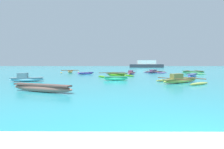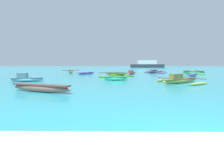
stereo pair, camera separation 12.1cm
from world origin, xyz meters
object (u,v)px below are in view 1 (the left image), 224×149
at_px(moored_boat_0, 193,72).
at_px(moored_boat_3, 116,78).
at_px(moored_boat_8, 155,72).
at_px(moored_boat_10, 116,75).
at_px(moored_boat_4, 131,73).
at_px(moored_boat_2, 192,75).
at_px(distant_ferry, 146,65).
at_px(moored_boat_9, 86,73).
at_px(moored_boat_7, 42,88).
at_px(moored_boat_1, 180,80).
at_px(moored_boat_6, 26,78).
at_px(moored_boat_5, 70,72).

height_order(moored_boat_0, moored_boat_3, moored_boat_0).
distance_m(moored_boat_8, moored_boat_10, 11.20).
relative_size(moored_boat_4, moored_boat_8, 0.63).
bearing_deg(moored_boat_2, distant_ferry, 29.02).
bearing_deg(moored_boat_8, moored_boat_9, 161.15).
bearing_deg(moored_boat_7, moored_boat_3, 78.76).
distance_m(moored_boat_1, moored_boat_3, 5.73).
distance_m(moored_boat_4, moored_boat_6, 15.27).
bearing_deg(moored_boat_4, moored_boat_1, -143.46).
relative_size(moored_boat_3, distant_ferry, 0.17).
bearing_deg(moored_boat_2, moored_boat_3, 147.41).
xyz_separation_m(moored_boat_4, moored_boat_9, (-6.98, 0.07, -0.04)).
bearing_deg(moored_boat_2, moored_boat_7, 163.15).
height_order(moored_boat_9, distant_ferry, distant_ferry).
bearing_deg(moored_boat_6, moored_boat_10, 21.26).
relative_size(moored_boat_3, moored_boat_5, 0.68).
height_order(moored_boat_4, distant_ferry, distant_ferry).
distance_m(moored_boat_0, distant_ferry, 46.04).
distance_m(moored_boat_9, moored_boat_10, 7.15).
height_order(moored_boat_0, moored_boat_9, moored_boat_0).
bearing_deg(moored_boat_3, moored_boat_6, -173.04).
height_order(moored_boat_0, moored_boat_7, moored_boat_0).
height_order(moored_boat_6, moored_boat_7, moored_boat_6).
bearing_deg(distant_ferry, moored_boat_6, -110.53).
xyz_separation_m(moored_boat_3, moored_boat_8, (6.90, 13.44, -0.02)).
distance_m(moored_boat_0, moored_boat_3, 16.69).
distance_m(moored_boat_7, moored_boat_9, 16.92).
xyz_separation_m(moored_boat_2, moored_boat_7, (-13.33, -10.82, 0.01)).
xyz_separation_m(moored_boat_1, moored_boat_2, (3.80, 6.16, -0.02)).
bearing_deg(moored_boat_8, moored_boat_10, -162.87).
bearing_deg(moored_boat_2, moored_boat_10, 120.20).
bearing_deg(moored_boat_1, moored_boat_6, 143.19).
bearing_deg(moored_boat_1, moored_boat_5, 97.93).
xyz_separation_m(moored_boat_6, moored_boat_8, (14.92, 14.55, -0.07)).
height_order(moored_boat_6, moored_boat_10, moored_boat_6).
relative_size(moored_boat_0, moored_boat_4, 1.91).
xyz_separation_m(moored_boat_3, moored_boat_4, (2.53, 9.93, -0.01)).
height_order(moored_boat_5, moored_boat_10, moored_boat_10).
distance_m(moored_boat_5, moored_boat_8, 14.53).
bearing_deg(distant_ferry, moored_boat_3, -103.56).
distance_m(moored_boat_0, moored_boat_8, 6.04).
bearing_deg(moored_boat_0, moored_boat_8, 167.35).
height_order(moored_boat_2, distant_ferry, distant_ferry).
height_order(moored_boat_0, moored_boat_5, moored_boat_0).
xyz_separation_m(moored_boat_0, moored_boat_7, (-16.73, -18.00, -0.00)).
relative_size(moored_boat_0, moored_boat_9, 1.75).
relative_size(moored_boat_6, moored_boat_10, 0.65).
bearing_deg(moored_boat_2, moored_boat_6, 140.44).
xyz_separation_m(moored_boat_0, moored_boat_8, (-5.56, 2.35, -0.05)).
relative_size(moored_boat_2, moored_boat_5, 0.98).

